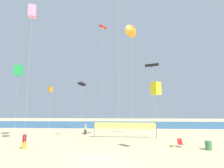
# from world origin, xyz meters

# --- Properties ---
(ground_plane) EXTENTS (120.00, 120.00, 0.00)m
(ground_plane) POSITION_xyz_m (0.00, 0.00, 0.00)
(ground_plane) COLOR #D1BC89
(ocean_band) EXTENTS (120.00, 20.00, 0.01)m
(ocean_band) POSITION_xyz_m (0.00, 33.00, 0.00)
(ocean_band) COLOR #28608C
(ocean_band) RESTS_ON ground
(beachgoer_sage_shirt) EXTENTS (0.37, 0.37, 1.62)m
(beachgoer_sage_shirt) POSITION_xyz_m (-4.27, 14.38, 0.86)
(beachgoer_sage_shirt) COLOR #2D2D33
(beachgoer_sage_shirt) RESTS_ON ground
(beachgoer_maroon_shirt) EXTENTS (0.39, 0.39, 1.71)m
(beachgoer_maroon_shirt) POSITION_xyz_m (-8.63, 3.65, 0.91)
(beachgoer_maroon_shirt) COLOR gold
(beachgoer_maroon_shirt) RESTS_ON ground
(folding_beach_chair) EXTENTS (0.52, 0.65, 0.89)m
(folding_beach_chair) POSITION_xyz_m (8.12, 5.48, 0.47)
(folding_beach_chair) COLOR red
(folding_beach_chair) RESTS_ON ground
(trash_barrel) EXTENTS (0.65, 0.65, 0.89)m
(trash_barrel) POSITION_xyz_m (10.57, 4.18, 0.45)
(trash_barrel) COLOR #3F7F4C
(trash_barrel) RESTS_ON ground
(volleyball_net) EXTENTS (9.00, 0.31, 2.40)m
(volleyball_net) POSITION_xyz_m (2.12, 11.13, 1.64)
(volleyball_net) COLOR #4C4C51
(volleyball_net) RESTS_ON ground
(beach_handbag) EXTENTS (0.28, 0.14, 0.22)m
(beach_handbag) POSITION_xyz_m (7.10, 5.27, 0.11)
(beach_handbag) COLOR olive
(beach_handbag) RESTS_ON ground
(kite_black_tube) EXTENTS (2.06, 1.23, 11.02)m
(kite_black_tube) POSITION_xyz_m (6.36, 11.76, 10.78)
(kite_black_tube) COLOR silver
(kite_black_tube) RESTS_ON ground
(kite_magenta_diamond) EXTENTS (0.51, 0.51, 11.45)m
(kite_magenta_diamond) POSITION_xyz_m (9.01, 18.30, 10.69)
(kite_magenta_diamond) COLOR silver
(kite_magenta_diamond) RESTS_ON ground
(kite_yellow_box) EXTENTS (1.11, 1.11, 6.84)m
(kite_yellow_box) POSITION_xyz_m (5.06, 2.56, 6.21)
(kite_yellow_box) COLOR silver
(kite_yellow_box) RESTS_ON ground
(kite_orange_delta) EXTENTS (1.68, 1.19, 15.55)m
(kite_orange_delta) POSITION_xyz_m (3.07, 7.78, 14.64)
(kite_orange_delta) COLOR silver
(kite_orange_delta) RESTS_ON ground
(kite_red_tube) EXTENTS (1.36, 1.44, 19.37)m
(kite_red_tube) POSITION_xyz_m (-1.64, 15.84, 19.05)
(kite_red_tube) COLOR silver
(kite_red_tube) RESTS_ON ground
(kite_pink_box) EXTENTS (1.08, 1.08, 15.91)m
(kite_pink_box) POSITION_xyz_m (-8.49, 3.37, 15.23)
(kite_pink_box) COLOR silver
(kite_pink_box) RESTS_ON ground
(kite_green_box) EXTENTS (0.96, 0.96, 10.48)m
(kite_green_box) POSITION_xyz_m (-13.37, 9.60, 9.73)
(kite_green_box) COLOR silver
(kite_green_box) RESTS_ON ground
(kite_orange_box) EXTENTS (0.87, 0.87, 8.39)m
(kite_orange_box) POSITION_xyz_m (-12.22, 18.86, 7.88)
(kite_orange_box) COLOR silver
(kite_orange_box) RESTS_ON ground
(kite_black_inflatable) EXTENTS (1.96, 2.01, 9.60)m
(kite_black_inflatable) POSITION_xyz_m (-6.23, 19.80, 9.04)
(kite_black_inflatable) COLOR silver
(kite_black_inflatable) RESTS_ON ground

